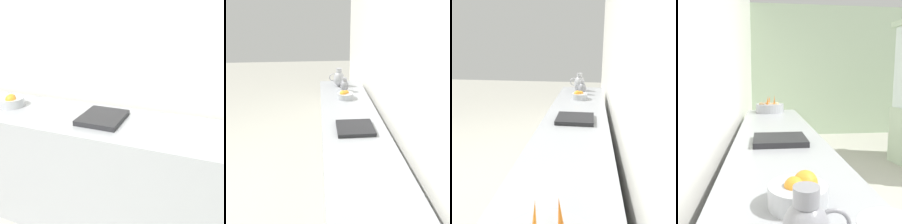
% 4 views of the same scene
% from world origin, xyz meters
% --- Properties ---
extents(tile_wall_left, '(0.10, 7.58, 3.00)m').
position_xyz_m(tile_wall_left, '(-1.95, 0.58, 1.50)').
color(tile_wall_left, white).
rests_on(tile_wall_left, ground_plane).
extents(prep_counter, '(0.61, 3.23, 0.93)m').
position_xyz_m(prep_counter, '(-1.54, 0.08, 0.47)').
color(prep_counter, '#9EA0A5').
rests_on(prep_counter, ground_plane).
extents(orange_bowl, '(0.20, 0.20, 0.11)m').
position_xyz_m(orange_bowl, '(-1.53, -0.78, 0.98)').
color(orange_bowl, '#ADAFB5').
rests_on(orange_bowl, prep_counter).
extents(counter_sink_basin, '(0.34, 0.30, 0.04)m').
position_xyz_m(counter_sink_basin, '(-1.54, 0.03, 0.95)').
color(counter_sink_basin, '#232326').
rests_on(counter_sink_basin, prep_counter).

